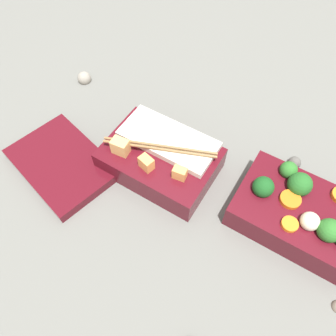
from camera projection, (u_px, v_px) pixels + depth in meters
name	position (u px, v px, depth m)	size (l,w,h in m)	color
ground_plane	(224.00, 186.00, 0.60)	(3.00, 3.00, 0.00)	slate
bento_tray_vegetable	(298.00, 211.00, 0.54)	(0.20, 0.14, 0.08)	#510F19
bento_tray_rice	(161.00, 158.00, 0.60)	(0.20, 0.14, 0.08)	#510F19
bento_lid	(62.00, 163.00, 0.62)	(0.20, 0.14, 0.02)	#510F19
pebble_0	(294.00, 163.00, 0.62)	(0.02, 0.02, 0.02)	#595651
pebble_1	(84.00, 78.00, 0.75)	(0.03, 0.03, 0.03)	gray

